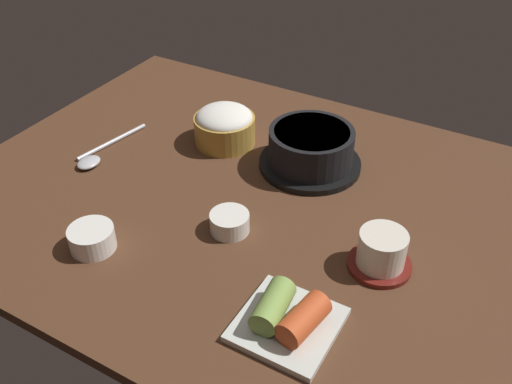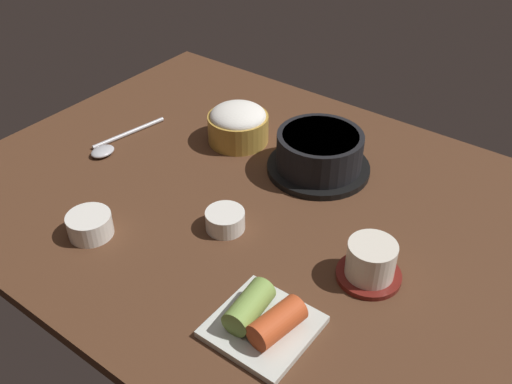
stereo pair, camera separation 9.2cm
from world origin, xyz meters
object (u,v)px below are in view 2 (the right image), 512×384
Objects in this scene: tea_cup_with_saucer at (371,262)px; kimchi_plate at (263,320)px; side_bowl_near at (90,224)px; rice_bowl at (238,124)px; spoon at (112,145)px; banchan_cup_center at (225,220)px; stone_pot at (319,153)px.

kimchi_plate is (-6.41, -16.48, -1.07)cm from tea_cup_with_saucer.
tea_cup_with_saucer reaches higher than side_bowl_near.
tea_cup_with_saucer is 1.35× the size of side_bowl_near.
side_bowl_near is at bearing -155.73° from tea_cup_with_saucer.
side_bowl_near is (-38.63, -17.42, -0.99)cm from tea_cup_with_saucer.
spoon is (-17.49, -16.47, -3.11)cm from rice_bowl.
banchan_cup_center is 0.90× the size of side_bowl_near.
tea_cup_with_saucer reaches higher than banchan_cup_center.
tea_cup_with_saucer is 23.34cm from banchan_cup_center.
banchan_cup_center is at bearing -9.02° from spoon.
stone_pot is at bearing 62.25° from side_bowl_near.
rice_bowl is at bearing 132.27° from kimchi_plate.
tea_cup_with_saucer is 55.01cm from spoon.
rice_bowl is at bearing 123.90° from banchan_cup_center.
tea_cup_with_saucer is (19.82, -18.33, -0.78)cm from stone_pot.
stone_pot is 2.66× the size of side_bowl_near.
rice_bowl is at bearing 88.09° from side_bowl_near.
stone_pot reaches higher than side_bowl_near.
rice_bowl is 41.43cm from tea_cup_with_saucer.
banchan_cup_center is at bearing -56.10° from rice_bowl.
spoon is at bearing -153.99° from stone_pot.
stone_pot is at bearing 2.16° from rice_bowl.
rice_bowl is 24.22cm from spoon.
rice_bowl is 0.93× the size of kimchi_plate.
spoon is at bearing -136.71° from rice_bowl.
rice_bowl is (-17.64, -0.67, 0.05)cm from stone_pot.
kimchi_plate is (16.57, -12.61, 0.15)cm from banchan_cup_center.
side_bowl_near is at bearing -178.34° from kimchi_plate.
rice_bowl reaches higher than spoon.
rice_bowl is 46.20cm from kimchi_plate.
tea_cup_with_saucer is 42.39cm from side_bowl_near.
tea_cup_with_saucer is at bearing -1.25° from spoon.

